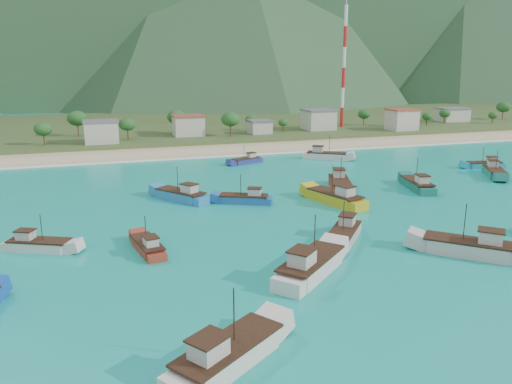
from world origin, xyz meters
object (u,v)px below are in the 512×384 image
object	(u,v)px
boat_6	(181,196)
radio_tower	(344,68)
boat_1	(326,156)
boat_7	(417,185)
boat_16	(246,161)
boat_31	(470,248)
boat_9	(148,248)
boat_22	(245,200)
boat_2	(494,173)
boat_4	(340,184)
boat_14	(38,246)
boat_19	(344,235)
boat_26	(227,356)
boat_8	(336,199)
boat_0	(310,267)
boat_28	(485,165)

from	to	relation	value
boat_6	radio_tower	bearing A→B (deg)	11.54
boat_1	boat_7	world-z (taller)	boat_1
boat_16	boat_31	xyz separation A→B (m)	(9.67, -69.53, 0.41)
boat_9	boat_31	xyz separation A→B (m)	(40.06, -14.29, 0.39)
boat_7	boat_22	world-z (taller)	boat_7
boat_2	boat_31	size ratio (longest dim) A/B	0.97
boat_7	boat_4	bearing A→B (deg)	173.02
boat_14	boat_19	bearing A→B (deg)	102.68
boat_26	boat_8	bearing A→B (deg)	108.83
boat_2	boat_19	size ratio (longest dim) A/B	1.07
boat_14	boat_22	bearing A→B (deg)	138.27
boat_0	boat_1	distance (m)	76.03
boat_0	boat_8	world-z (taller)	boat_0
boat_6	boat_19	world-z (taller)	boat_6
boat_16	boat_19	bearing A→B (deg)	156.06
boat_7	boat_16	world-z (taller)	boat_7
boat_28	boat_7	bearing A→B (deg)	127.91
boat_1	boat_2	xyz separation A→B (m)	(27.03, -30.42, -0.04)
boat_31	boat_8	bearing A→B (deg)	54.57
boat_26	boat_0	bearing A→B (deg)	101.82
boat_9	boat_8	bearing A→B (deg)	11.31
boat_0	boat_9	xyz separation A→B (m)	(-17.55, 13.73, -0.44)
boat_6	boat_19	bearing A→B (deg)	-93.21
boat_4	boat_31	size ratio (longest dim) A/B	1.08
boat_0	boat_14	bearing A→B (deg)	-162.24
boat_22	boat_6	bearing A→B (deg)	88.49
boat_1	boat_22	world-z (taller)	boat_1
boat_16	boat_31	size ratio (longest dim) A/B	0.78
boat_6	boat_16	bearing A→B (deg)	18.88
boat_6	boat_26	size ratio (longest dim) A/B	0.93
radio_tower	boat_0	size ratio (longest dim) A/B	3.55
boat_9	boat_22	xyz separation A→B (m)	(19.27, 19.19, 0.09)
boat_9	boat_31	size ratio (longest dim) A/B	0.80
boat_9	boat_22	bearing A→B (deg)	34.55
boat_4	boat_8	size ratio (longest dim) A/B	0.96
boat_26	boat_28	size ratio (longest dim) A/B	1.24
boat_8	boat_26	xyz separation A→B (m)	(-31.19, -42.38, -0.04)
boat_0	boat_8	xyz separation A→B (m)	(17.12, 27.48, -0.06)
boat_9	boat_16	world-z (taller)	boat_9
boat_31	boat_26	bearing A→B (deg)	155.10
boat_9	boat_16	distance (m)	63.05
boat_0	boat_7	world-z (taller)	boat_0
boat_9	boat_28	xyz separation A→B (m)	(83.88, 31.95, 0.04)
boat_4	boat_8	world-z (taller)	boat_8
boat_7	boat_19	xyz separation A→B (m)	(-28.16, -22.53, -0.04)
radio_tower	boat_9	xyz separation A→B (m)	(-82.84, -105.07, -22.74)
radio_tower	boat_0	xyz separation A→B (m)	(-65.29, -118.80, -22.30)
boat_2	boat_7	bearing A→B (deg)	43.33
boat_26	boat_28	world-z (taller)	boat_26
boat_31	boat_4	bearing A→B (deg)	42.87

